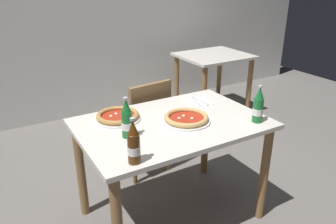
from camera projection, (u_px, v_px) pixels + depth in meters
name	position (u px, v px, depth m)	size (l,w,h in m)	color
ground_plane	(171.00, 214.00, 2.41)	(8.00, 8.00, 0.00)	slate
back_wall_tiled	(71.00, 6.00, 3.65)	(7.00, 0.10, 2.60)	white
dining_table_main	(172.00, 137.00, 2.16)	(1.20, 0.80, 0.75)	silver
chair_behind_table	(144.00, 122.00, 2.75)	(0.45, 0.45, 0.85)	olive
dining_table_background	(213.00, 67.00, 3.96)	(0.80, 0.70, 0.75)	silver
pizza_margherita_near	(186.00, 118.00, 2.11)	(0.31, 0.31, 0.04)	white
pizza_marinara_far	(118.00, 116.00, 2.15)	(0.30, 0.30, 0.04)	white
beer_bottle_left	(258.00, 107.00, 2.08)	(0.07, 0.07, 0.25)	#196B2D
beer_bottle_center	(134.00, 144.00, 1.62)	(0.07, 0.07, 0.25)	#512D0F
beer_bottle_right	(127.00, 121.00, 1.88)	(0.07, 0.07, 0.25)	#196B2D
napkin_with_cutlery	(198.00, 102.00, 2.44)	(0.20, 0.20, 0.01)	white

